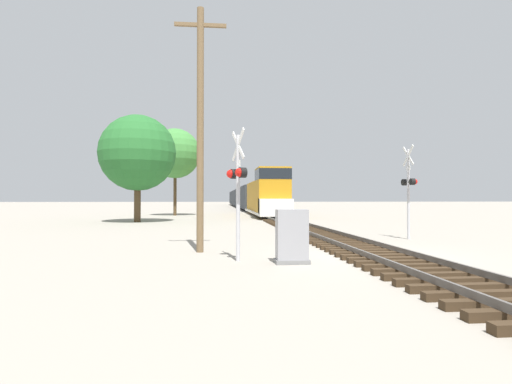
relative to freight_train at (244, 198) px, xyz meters
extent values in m
plane|color=gray|center=(0.00, -63.08, -1.96)|extent=(400.00, 400.00, 0.00)
cube|color=#382819|center=(0.00, -68.78, -1.88)|extent=(2.60, 0.22, 0.16)
cube|color=#382819|center=(0.00, -68.18, -1.88)|extent=(2.60, 0.22, 0.16)
cube|color=#382819|center=(0.00, -67.58, -1.88)|extent=(2.60, 0.22, 0.16)
cube|color=#382819|center=(0.00, -66.98, -1.88)|extent=(2.60, 0.22, 0.16)
cube|color=#382819|center=(0.00, -66.38, -1.88)|extent=(2.60, 0.22, 0.16)
cube|color=#382819|center=(0.00, -65.78, -1.88)|extent=(2.60, 0.22, 0.16)
cube|color=#382819|center=(0.00, -65.18, -1.88)|extent=(2.60, 0.22, 0.16)
cube|color=#382819|center=(0.00, -64.58, -1.88)|extent=(2.60, 0.22, 0.16)
cube|color=#382819|center=(0.00, -63.98, -1.88)|extent=(2.60, 0.22, 0.16)
cube|color=#382819|center=(0.00, -63.38, -1.88)|extent=(2.60, 0.22, 0.16)
cube|color=#382819|center=(0.00, -62.78, -1.88)|extent=(2.60, 0.22, 0.16)
cube|color=#382819|center=(0.00, -62.18, -1.88)|extent=(2.60, 0.22, 0.16)
cube|color=#382819|center=(0.00, -61.58, -1.88)|extent=(2.60, 0.22, 0.16)
cube|color=#382819|center=(0.00, -60.98, -1.88)|extent=(2.60, 0.22, 0.16)
cube|color=#382819|center=(0.00, -60.38, -1.88)|extent=(2.60, 0.22, 0.16)
cube|color=#382819|center=(0.00, -59.78, -1.88)|extent=(2.60, 0.22, 0.16)
cube|color=#382819|center=(0.00, -59.18, -1.88)|extent=(2.60, 0.22, 0.16)
cube|color=#382819|center=(0.00, -58.58, -1.88)|extent=(2.60, 0.22, 0.16)
cube|color=#382819|center=(0.00, -57.98, -1.88)|extent=(2.60, 0.22, 0.16)
cube|color=#382819|center=(0.00, -57.38, -1.88)|extent=(2.60, 0.22, 0.16)
cube|color=#382819|center=(0.00, -56.78, -1.88)|extent=(2.60, 0.22, 0.16)
cube|color=#382819|center=(0.00, -56.18, -1.88)|extent=(2.60, 0.22, 0.16)
cube|color=#382819|center=(0.00, -55.58, -1.88)|extent=(2.60, 0.22, 0.16)
cube|color=#382819|center=(0.00, -54.98, -1.88)|extent=(2.60, 0.22, 0.16)
cube|color=#382819|center=(0.00, -54.38, -1.88)|extent=(2.60, 0.22, 0.16)
cube|color=#382819|center=(0.00, -53.78, -1.88)|extent=(2.60, 0.22, 0.16)
cube|color=#382819|center=(0.00, -53.18, -1.88)|extent=(2.60, 0.22, 0.16)
cube|color=#382819|center=(0.00, -52.58, -1.88)|extent=(2.60, 0.22, 0.16)
cube|color=#382819|center=(0.00, -51.98, -1.88)|extent=(2.60, 0.22, 0.16)
cube|color=#382819|center=(0.00, -51.38, -1.88)|extent=(2.60, 0.22, 0.16)
cube|color=#382819|center=(0.00, -50.78, -1.88)|extent=(2.60, 0.22, 0.16)
cube|color=#382819|center=(0.00, -50.18, -1.88)|extent=(2.60, 0.22, 0.16)
cube|color=#382819|center=(0.00, -49.58, -1.88)|extent=(2.60, 0.22, 0.16)
cube|color=#382819|center=(0.00, -48.98, -1.88)|extent=(2.60, 0.22, 0.16)
cube|color=#382819|center=(0.00, -48.38, -1.88)|extent=(2.60, 0.22, 0.16)
cube|color=#382819|center=(0.00, -47.78, -1.88)|extent=(2.60, 0.22, 0.16)
cube|color=#382819|center=(0.00, -47.18, -1.88)|extent=(2.60, 0.22, 0.16)
cube|color=#382819|center=(0.00, -46.58, -1.88)|extent=(2.60, 0.22, 0.16)
cube|color=#382819|center=(0.00, -45.98, -1.88)|extent=(2.60, 0.22, 0.16)
cube|color=#382819|center=(0.00, -45.38, -1.88)|extent=(2.60, 0.22, 0.16)
cube|color=#382819|center=(0.00, -44.78, -1.88)|extent=(2.60, 0.22, 0.16)
cube|color=#382819|center=(0.00, -44.18, -1.88)|extent=(2.60, 0.22, 0.16)
cube|color=#382819|center=(0.00, -43.58, -1.88)|extent=(2.60, 0.22, 0.16)
cube|color=#56514C|center=(-0.72, -63.08, -1.73)|extent=(0.07, 160.00, 0.15)
cube|color=#56514C|center=(0.72, -63.08, -1.73)|extent=(0.07, 160.00, 0.15)
cube|color=#B77A14|center=(0.00, -30.88, 0.03)|extent=(2.43, 12.51, 3.37)
cube|color=#B77A14|center=(0.00, -39.64, 0.51)|extent=(2.86, 3.93, 4.32)
cube|color=black|center=(0.00, -39.64, 2.04)|extent=(2.89, 3.97, 0.95)
cube|color=white|center=(0.00, -41.60, -0.90)|extent=(2.86, 1.79, 1.51)
cube|color=white|center=(0.00, -33.56, -1.53)|extent=(2.91, 17.52, 0.24)
cube|color=black|center=(0.00, -39.37, -1.46)|extent=(1.58, 2.20, 1.00)
cube|color=black|center=(0.00, -27.75, -1.46)|extent=(1.58, 2.20, 1.00)
cube|color=#2D3338|center=(0.00, -15.18, 0.04)|extent=(2.71, 15.70, 3.39)
cube|color=black|center=(0.00, -20.28, -1.51)|extent=(1.58, 2.20, 0.90)
cube|color=black|center=(0.00, -10.07, -1.51)|extent=(1.58, 2.20, 0.90)
cube|color=#2D3338|center=(0.00, 2.12, 0.04)|extent=(2.71, 15.70, 3.39)
cube|color=black|center=(0.00, -2.98, -1.51)|extent=(1.58, 2.20, 0.90)
cube|color=black|center=(0.00, 7.22, -1.51)|extent=(1.58, 2.20, 0.90)
cube|color=#2D3338|center=(0.00, 19.42, 0.04)|extent=(2.71, 15.70, 3.39)
cube|color=black|center=(0.00, 14.31, -1.51)|extent=(1.58, 2.20, 0.90)
cube|color=black|center=(0.00, 24.52, -1.51)|extent=(1.58, 2.20, 0.90)
cube|color=#2D3338|center=(0.00, 36.71, 0.04)|extent=(2.71, 15.70, 3.39)
cube|color=black|center=(0.00, 31.61, -1.51)|extent=(1.58, 2.20, 0.90)
cube|color=black|center=(0.00, 41.81, -1.51)|extent=(1.58, 2.20, 0.90)
cylinder|color=#B7B7BC|center=(-4.39, -63.86, -0.09)|extent=(0.12, 0.12, 3.74)
cube|color=white|center=(-4.39, -63.86, 1.48)|extent=(0.33, 0.88, 0.93)
cube|color=white|center=(-4.39, -63.86, 1.48)|extent=(0.33, 0.88, 0.93)
cube|color=black|center=(-4.39, -63.86, 0.64)|extent=(0.34, 0.83, 0.06)
cylinder|color=black|center=(-4.51, -63.53, 0.64)|extent=(0.27, 0.34, 0.30)
sphere|color=red|center=(-4.60, -63.57, 0.64)|extent=(0.26, 0.26, 0.26)
cylinder|color=black|center=(-4.28, -64.20, 0.64)|extent=(0.27, 0.34, 0.30)
sphere|color=red|center=(-4.37, -64.23, 0.64)|extent=(0.26, 0.26, 0.26)
cube|color=white|center=(-4.39, -63.86, 0.93)|extent=(0.13, 0.31, 0.20)
cylinder|color=#B7B7BC|center=(3.65, -58.30, 0.09)|extent=(0.12, 0.12, 4.10)
cube|color=white|center=(3.65, -58.30, 1.84)|extent=(0.08, 0.93, 0.93)
cube|color=white|center=(3.65, -58.30, 1.84)|extent=(0.08, 0.93, 0.93)
cube|color=black|center=(3.65, -58.30, 0.64)|extent=(0.10, 0.86, 0.06)
cylinder|color=black|center=(3.67, -58.65, 0.64)|extent=(0.19, 0.31, 0.30)
sphere|color=red|center=(3.77, -58.65, 0.64)|extent=(0.26, 0.26, 0.26)
cylinder|color=black|center=(3.63, -57.96, 0.64)|extent=(0.19, 0.31, 0.30)
sphere|color=red|center=(3.73, -57.95, 0.64)|extent=(0.26, 0.26, 0.26)
cube|color=white|center=(3.65, -58.30, 1.29)|extent=(0.05, 0.32, 0.20)
cube|color=slate|center=(-2.89, -64.43, -1.90)|extent=(0.97, 0.60, 0.12)
cube|color=#939399|center=(-2.89, -64.43, -1.13)|extent=(0.88, 0.55, 1.42)
cylinder|color=brown|center=(-5.60, -61.80, 2.28)|extent=(0.24, 0.24, 8.49)
cube|color=brown|center=(-5.60, -61.80, 5.93)|extent=(1.80, 0.12, 0.12)
cylinder|color=#473521|center=(-11.22, -43.82, -0.15)|extent=(0.51, 0.51, 3.63)
sphere|color=#236028|center=(-11.22, -43.82, 3.45)|extent=(5.94, 5.94, 5.94)
cylinder|color=#473521|center=(-9.57, -31.91, 0.59)|extent=(0.34, 0.34, 5.10)
sphere|color=#3D7F38|center=(-9.57, -31.91, 4.76)|extent=(5.40, 5.40, 5.40)
camera|label=1|loc=(-5.01, -75.68, -0.11)|focal=28.00mm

